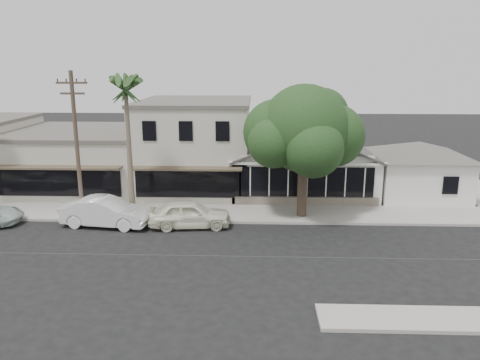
{
  "coord_description": "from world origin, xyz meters",
  "views": [
    {
      "loc": [
        1.64,
        -21.73,
        9.34
      ],
      "look_at": [
        0.63,
        6.0,
        2.45
      ],
      "focal_mm": 35.0,
      "sensor_mm": 36.0,
      "label": 1
    }
  ],
  "objects_px": {
    "utility_pole": "(77,143)",
    "shade_tree": "(303,131)",
    "car_1": "(106,212)",
    "car_0": "(190,214)"
  },
  "relations": [
    {
      "from": "car_1",
      "to": "shade_tree",
      "type": "xyz_separation_m",
      "value": [
        11.66,
        2.19,
        4.57
      ]
    },
    {
      "from": "car_1",
      "to": "shade_tree",
      "type": "height_order",
      "value": "shade_tree"
    },
    {
      "from": "car_1",
      "to": "car_0",
      "type": "bearing_deg",
      "value": -82.51
    },
    {
      "from": "utility_pole",
      "to": "shade_tree",
      "type": "bearing_deg",
      "value": 5.33
    },
    {
      "from": "shade_tree",
      "to": "utility_pole",
      "type": "bearing_deg",
      "value": -174.67
    },
    {
      "from": "utility_pole",
      "to": "car_0",
      "type": "xyz_separation_m",
      "value": [
        6.75,
        -0.96,
        -3.98
      ]
    },
    {
      "from": "car_0",
      "to": "shade_tree",
      "type": "distance_m",
      "value": 8.4
    },
    {
      "from": "car_0",
      "to": "utility_pole",
      "type": "bearing_deg",
      "value": 76.25
    },
    {
      "from": "utility_pole",
      "to": "car_1",
      "type": "xyz_separation_m",
      "value": [
        1.75,
        -0.94,
        -3.93
      ]
    },
    {
      "from": "car_0",
      "to": "shade_tree",
      "type": "bearing_deg",
      "value": -77.35
    }
  ]
}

